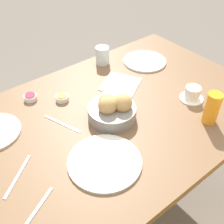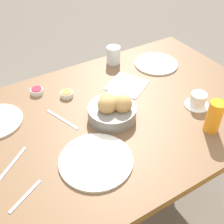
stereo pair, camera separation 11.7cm
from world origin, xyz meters
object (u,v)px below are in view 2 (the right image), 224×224
(fork_silver, at_px, (11,166))
(spoon_coffee, at_px, (25,196))
(coffee_cup, at_px, (198,101))
(jam_bowl_berry, at_px, (37,91))
(napkin, at_px, (127,85))
(juice_glass, at_px, (214,117))
(plate_far_center, at_px, (96,161))
(bread_basket, at_px, (112,109))
(plate_near_left, at_px, (156,64))
(jam_bowl_honey, at_px, (67,94))
(water_tumbler, at_px, (113,55))
(knife_silver, at_px, (62,119))
(cell_phone, at_px, (119,88))

(fork_silver, bearing_deg, spoon_coffee, 92.12)
(coffee_cup, xyz_separation_m, jam_bowl_berry, (0.57, -0.46, -0.02))
(coffee_cup, distance_m, napkin, 0.34)
(juice_glass, relative_size, coffee_cup, 1.27)
(plate_far_center, bearing_deg, bread_basket, -135.19)
(plate_near_left, bearing_deg, coffee_cup, 80.16)
(jam_bowl_berry, relative_size, spoon_coffee, 0.46)
(coffee_cup, xyz_separation_m, napkin, (0.18, -0.29, -0.03))
(plate_near_left, height_order, juice_glass, juice_glass)
(fork_silver, bearing_deg, napkin, -162.32)
(juice_glass, xyz_separation_m, jam_bowl_honey, (0.40, -0.50, -0.06))
(bread_basket, distance_m, spoon_coffee, 0.47)
(water_tumbler, height_order, knife_silver, water_tumbler)
(cell_phone, bearing_deg, water_tumbler, -115.10)
(water_tumbler, height_order, coffee_cup, water_tumbler)
(bread_basket, relative_size, jam_bowl_berry, 3.45)
(plate_near_left, relative_size, plate_far_center, 0.87)
(plate_near_left, distance_m, jam_bowl_honey, 0.53)
(coffee_cup, relative_size, fork_silver, 0.72)
(knife_silver, height_order, spoon_coffee, same)
(jam_bowl_berry, distance_m, cell_phone, 0.39)
(plate_near_left, relative_size, napkin, 1.00)
(water_tumbler, xyz_separation_m, spoon_coffee, (0.68, 0.56, -0.05))
(water_tumbler, height_order, napkin, water_tumbler)
(plate_near_left, bearing_deg, jam_bowl_honey, 1.25)
(water_tumbler, relative_size, jam_bowl_berry, 1.60)
(water_tumbler, bearing_deg, coffee_cup, 103.57)
(knife_silver, bearing_deg, spoon_coffee, 48.36)
(bread_basket, height_order, jam_bowl_berry, bread_basket)
(water_tumbler, xyz_separation_m, jam_bowl_berry, (0.45, 0.05, -0.03))
(bread_basket, relative_size, fork_silver, 1.34)
(juice_glass, height_order, water_tumbler, juice_glass)
(jam_bowl_berry, bearing_deg, plate_far_center, 94.30)
(fork_silver, bearing_deg, plate_far_center, 152.52)
(cell_phone, bearing_deg, bread_basket, 50.19)
(napkin, distance_m, cell_phone, 0.05)
(juice_glass, bearing_deg, coffee_cup, -114.14)
(plate_near_left, bearing_deg, water_tumbler, -35.67)
(bread_basket, relative_size, plate_near_left, 0.87)
(jam_bowl_berry, distance_m, napkin, 0.43)
(bread_basket, bearing_deg, plate_far_center, 44.81)
(water_tumbler, xyz_separation_m, coffee_cup, (-0.12, 0.51, -0.02))
(jam_bowl_berry, distance_m, spoon_coffee, 0.56)
(plate_near_left, xyz_separation_m, jam_bowl_berry, (0.64, -0.08, 0.01))
(fork_silver, xyz_separation_m, cell_phone, (-0.58, -0.20, 0.00))
(water_tumbler, bearing_deg, jam_bowl_berry, 6.65)
(juice_glass, bearing_deg, jam_bowl_berry, -49.46)
(jam_bowl_berry, bearing_deg, jam_bowl_honey, 139.48)
(bread_basket, xyz_separation_m, cell_phone, (-0.14, -0.16, -0.04))
(water_tumbler, height_order, jam_bowl_honey, water_tumbler)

